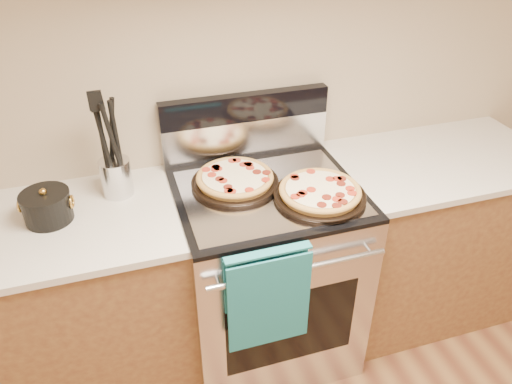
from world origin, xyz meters
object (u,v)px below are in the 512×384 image
object	(u,v)px
pepperoni_pizza_front	(320,193)
utensil_crock	(116,177)
range_body	(266,274)
pepperoni_pizza_back	(235,179)
saucepan	(47,208)

from	to	relation	value
pepperoni_pizza_front	utensil_crock	size ratio (longest dim) A/B	2.37
range_body	pepperoni_pizza_front	bearing A→B (deg)	-35.84
pepperoni_pizza_back	pepperoni_pizza_front	bearing A→B (deg)	-33.92
utensil_crock	saucepan	world-z (taller)	utensil_crock
pepperoni_pizza_back	saucepan	bearing A→B (deg)	-179.42
pepperoni_pizza_front	utensil_crock	world-z (taller)	utensil_crock
saucepan	range_body	bearing A→B (deg)	-4.19
range_body	pepperoni_pizza_back	bearing A→B (deg)	149.20
range_body	saucepan	distance (m)	1.00
pepperoni_pizza_front	saucepan	size ratio (longest dim) A/B	2.07
pepperoni_pizza_back	utensil_crock	bearing A→B (deg)	167.83
utensil_crock	range_body	bearing A→B (deg)	-16.27
saucepan	pepperoni_pizza_front	bearing A→B (deg)	-10.55
utensil_crock	saucepan	size ratio (longest dim) A/B	0.87
range_body	pepperoni_pizza_front	distance (m)	0.55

